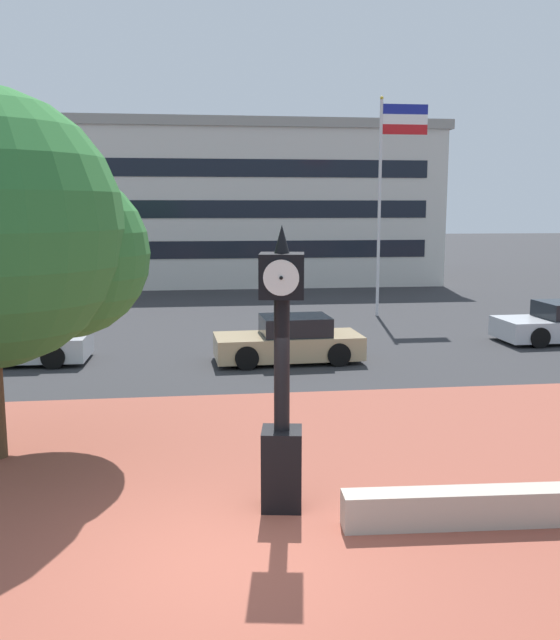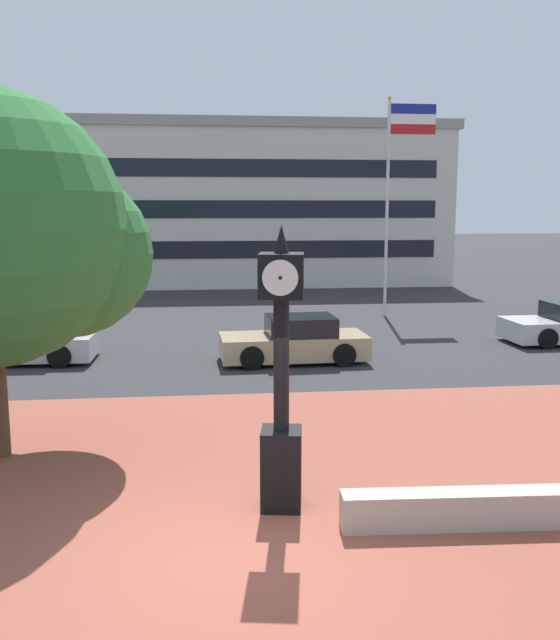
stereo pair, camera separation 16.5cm
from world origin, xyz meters
name	(u,v)px [view 2 (the right image)]	position (x,y,z in m)	size (l,w,h in m)	color
ground_plane	(228,555)	(0.00, 0.00, 0.00)	(200.00, 200.00, 0.00)	#2D2D30
plaza_brick_paving	(224,497)	(0.00, 1.76, 0.00)	(44.00, 11.52, 0.01)	brown
planter_wall	(459,509)	(3.13, 0.45, 0.25)	(3.20, 0.40, 0.50)	#ADA393
street_clock	(281,388)	(0.81, 1.33, 1.76)	(0.69, 0.73, 4.04)	black
plaza_tree	(6,235)	(-3.53, 4.12, 3.81)	(4.95, 4.60, 6.21)	#4C3823
car_street_mid	(295,341)	(2.26, 10.81, 0.57)	(4.11, 1.94, 1.28)	tan
car_street_far	(21,342)	(-5.33, 11.61, 0.57)	(4.19, 2.01, 1.28)	#B7BABF
flagpole_primary	(394,183)	(7.11, 18.57, 5.17)	(1.89, 0.14, 8.41)	silver
civic_building	(235,204)	(1.68, 34.44, 4.41)	(23.42, 12.76, 8.80)	beige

